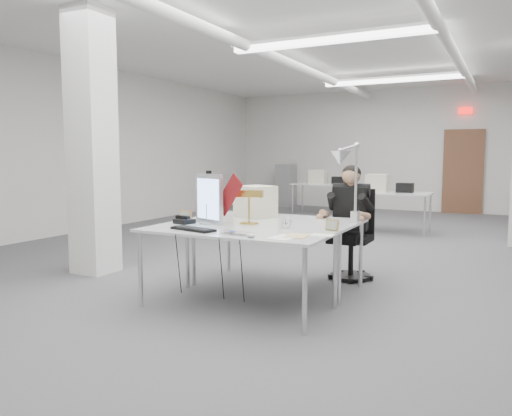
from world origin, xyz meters
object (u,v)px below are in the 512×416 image
at_px(seated_person, 351,203).
at_px(desk_main, 237,231).
at_px(office_chair, 351,232).
at_px(monitor, 209,199).
at_px(laptop, 232,233).
at_px(bankers_lamp, 249,206).
at_px(beige_monitor, 255,201).
at_px(architect_lamp, 349,183).
at_px(desk_phone, 184,221).

bearing_deg(seated_person, desk_main, -118.84).
xyz_separation_m(desk_main, office_chair, (0.64, 1.60, -0.18)).
relative_size(office_chair, monitor, 2.19).
height_order(seated_person, laptop, seated_person).
bearing_deg(bankers_lamp, monitor, -172.82).
bearing_deg(beige_monitor, monitor, -79.76).
xyz_separation_m(office_chair, beige_monitor, (-0.92, -0.66, 0.37)).
bearing_deg(desk_main, architect_lamp, 41.40).
xyz_separation_m(laptop, architect_lamp, (0.74, 1.03, 0.41)).
xyz_separation_m(seated_person, laptop, (-0.52, -1.83, -0.13)).
xyz_separation_m(office_chair, monitor, (-1.09, -1.36, 0.45)).
height_order(desk_main, bankers_lamp, bankers_lamp).
bearing_deg(beige_monitor, seated_person, 57.21).
bearing_deg(seated_person, architect_lamp, -81.64).
relative_size(desk_phone, beige_monitor, 0.48).
bearing_deg(office_chair, desk_phone, -138.48).
bearing_deg(architect_lamp, office_chair, 87.18).
xyz_separation_m(office_chair, bankers_lamp, (-0.72, -1.20, 0.38)).
distance_m(desk_main, desk_phone, 0.70).
xyz_separation_m(bankers_lamp, desk_phone, (-0.61, -0.27, -0.16)).
bearing_deg(desk_main, monitor, 152.55).
height_order(desk_main, seated_person, seated_person).
relative_size(seated_person, monitor, 1.58).
distance_m(seated_person, desk_phone, 1.95).
bearing_deg(seated_person, beige_monitor, -153.07).
xyz_separation_m(seated_person, beige_monitor, (-0.92, -0.61, 0.03)).
bearing_deg(desk_main, office_chair, 68.24).
bearing_deg(laptop, beige_monitor, 117.63).
bearing_deg(monitor, architect_lamp, 42.41).
height_order(office_chair, seated_person, seated_person).
height_order(desk_main, beige_monitor, beige_monitor).
distance_m(desk_main, office_chair, 1.73).
bearing_deg(beige_monitor, laptop, -48.07).
distance_m(bankers_lamp, beige_monitor, 0.58).
bearing_deg(monitor, beige_monitor, 97.37).
relative_size(laptop, desk_phone, 1.66).
relative_size(desk_main, architect_lamp, 2.12).
xyz_separation_m(monitor, architect_lamp, (1.31, 0.51, 0.17)).
xyz_separation_m(desk_main, desk_phone, (-0.69, 0.13, 0.03)).
bearing_deg(desk_phone, monitor, 40.47).
height_order(monitor, bankers_lamp, monitor).
height_order(seated_person, desk_phone, seated_person).
height_order(monitor, desk_phone, monitor).
relative_size(desk_main, office_chair, 1.61).
xyz_separation_m(desk_main, beige_monitor, (-0.29, 0.94, 0.19)).
relative_size(desk_phone, architect_lamp, 0.21).
bearing_deg(desk_phone, seated_person, 62.42).
relative_size(laptop, bankers_lamp, 0.81).
relative_size(beige_monitor, architect_lamp, 0.44).
relative_size(office_chair, architect_lamp, 1.31).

